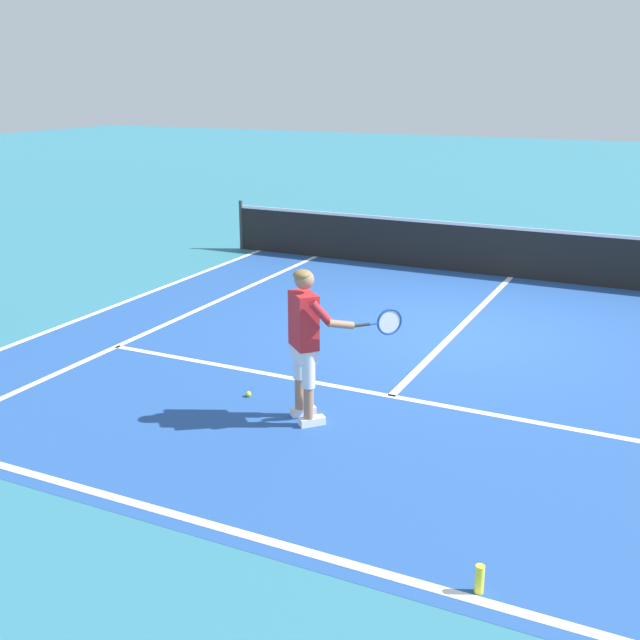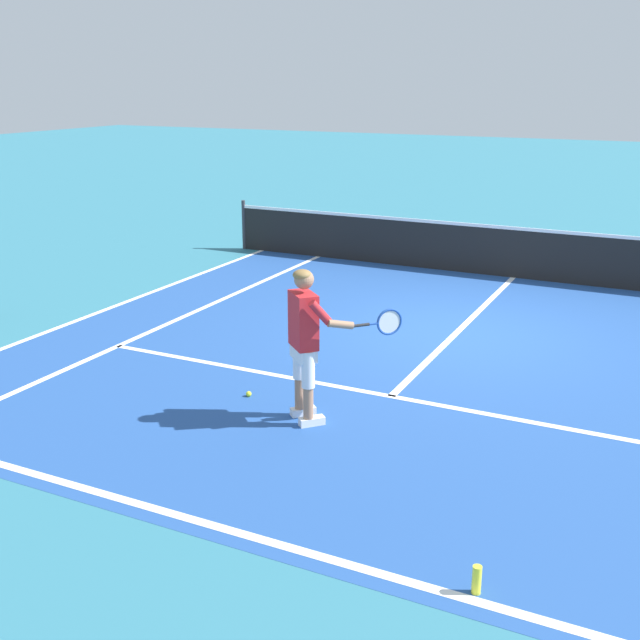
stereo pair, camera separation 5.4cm
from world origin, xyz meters
TOP-DOWN VIEW (x-y plane):
  - ground_plane at (0.00, 0.00)m, footprint 80.00×80.00m
  - court_inner_surface at (0.00, -1.11)m, footprint 10.98×10.07m
  - line_baseline at (0.00, -5.95)m, footprint 10.98×0.10m
  - line_service at (0.00, -2.68)m, footprint 8.23×0.10m
  - line_centre_service at (0.00, 0.52)m, footprint 0.10×6.40m
  - line_singles_left at (-4.12, -1.11)m, footprint 0.10×9.67m
  - line_doubles_left at (-5.49, -1.11)m, footprint 0.10×9.67m
  - tennis_net at (0.00, 3.72)m, footprint 11.96×0.08m
  - tennis_player at (-0.60, -3.71)m, footprint 1.15×0.77m
  - tennis_ball_near_feet at (-1.52, -3.42)m, footprint 0.07×0.07m
  - water_bottle at (1.89, -5.85)m, footprint 0.07×0.07m

SIDE VIEW (x-z plane):
  - ground_plane at x=0.00m, z-range 0.00..0.00m
  - court_inner_surface at x=0.00m, z-range 0.00..0.00m
  - line_baseline at x=0.00m, z-range 0.00..0.01m
  - line_service at x=0.00m, z-range 0.00..0.01m
  - line_centre_service at x=0.00m, z-range 0.00..0.01m
  - line_singles_left at x=-4.12m, z-range 0.00..0.01m
  - line_doubles_left at x=-5.49m, z-range 0.00..0.01m
  - tennis_ball_near_feet at x=-1.52m, z-range 0.00..0.07m
  - water_bottle at x=1.89m, z-range 0.00..0.23m
  - tennis_net at x=0.00m, z-range -0.04..1.03m
  - tennis_player at x=-0.60m, z-range 0.13..1.85m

